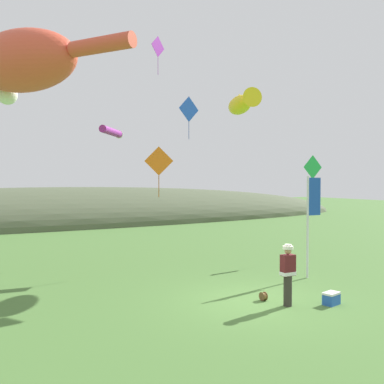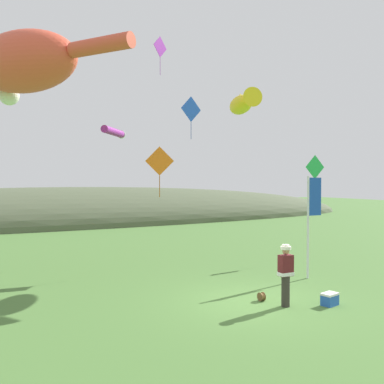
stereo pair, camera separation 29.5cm
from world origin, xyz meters
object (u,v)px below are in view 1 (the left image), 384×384
(picnic_cooler, at_px, (331,298))
(festival_banner_pole, at_px, (311,211))
(kite_spool, at_px, (263,296))
(kite_giant_cat, at_px, (11,64))
(kite_diamond_green, at_px, (313,168))
(kite_diamond_violet, at_px, (158,47))
(kite_diamond_orange, at_px, (159,161))
(kite_tube_streamer, at_px, (112,132))
(kite_fish_windsock, at_px, (242,104))
(kite_diamond_blue, at_px, (189,109))
(festival_attendant, at_px, (288,273))

(picnic_cooler, xyz_separation_m, festival_banner_pole, (1.99, 2.89, 2.27))
(kite_spool, bearing_deg, picnic_cooler, -40.71)
(festival_banner_pole, relative_size, kite_giant_cat, 0.51)
(kite_spool, xyz_separation_m, kite_diamond_green, (6.75, 4.90, 4.08))
(kite_diamond_violet, xyz_separation_m, kite_diamond_green, (5.65, -5.23, -6.24))
(kite_giant_cat, xyz_separation_m, kite_diamond_orange, (5.51, -1.07, -3.55))
(kite_diamond_green, bearing_deg, festival_banner_pole, -134.98)
(picnic_cooler, height_order, kite_tube_streamer, kite_tube_streamer)
(kite_diamond_green, bearing_deg, kite_fish_windsock, -175.95)
(kite_tube_streamer, distance_m, kite_diamond_blue, 4.27)
(kite_fish_windsock, bearing_deg, kite_spool, -117.95)
(kite_fish_windsock, distance_m, kite_diamond_orange, 4.22)
(festival_banner_pole, distance_m, kite_fish_windsock, 5.37)
(kite_diamond_violet, bearing_deg, kite_spool, -96.17)
(kite_diamond_blue, bearing_deg, kite_diamond_green, -49.10)
(picnic_cooler, distance_m, kite_giant_cat, 13.77)
(festival_attendant, xyz_separation_m, kite_diamond_orange, (-0.97, 6.82, 3.43))
(kite_giant_cat, distance_m, kite_diamond_orange, 6.64)
(festival_attendant, height_order, kite_giant_cat, kite_giant_cat)
(kite_diamond_blue, xyz_separation_m, kite_diamond_green, (4.11, -4.74, -3.10))
(festival_attendant, distance_m, kite_diamond_green, 9.20)
(festival_attendant, xyz_separation_m, festival_banner_pole, (3.20, 2.39, 1.50))
(kite_diamond_blue, bearing_deg, festival_banner_pole, -84.07)
(festival_banner_pole, height_order, kite_tube_streamer, kite_tube_streamer)
(kite_fish_windsock, distance_m, kite_diamond_blue, 5.08)
(kite_fish_windsock, height_order, kite_diamond_green, kite_fish_windsock)
(kite_spool, height_order, kite_giant_cat, kite_giant_cat)
(picnic_cooler, distance_m, kite_fish_windsock, 8.90)
(kite_spool, height_order, picnic_cooler, picnic_cooler)
(festival_banner_pole, bearing_deg, kite_diamond_violet, 105.60)
(kite_diamond_orange, distance_m, kite_diamond_green, 7.54)
(festival_attendant, distance_m, kite_giant_cat, 12.37)
(festival_banner_pole, distance_m, kite_diamond_violet, 11.91)
(kite_tube_streamer, xyz_separation_m, kite_diamond_violet, (2.48, -0.00, 4.47))
(kite_tube_streamer, relative_size, kite_diamond_orange, 1.05)
(kite_diamond_orange, height_order, kite_diamond_blue, kite_diamond_blue)
(picnic_cooler, distance_m, kite_diamond_blue, 13.09)
(kite_fish_windsock, height_order, kite_tube_streamer, kite_fish_windsock)
(kite_giant_cat, bearing_deg, kite_spool, -48.93)
(kite_tube_streamer, distance_m, kite_diamond_violet, 5.11)
(kite_spool, xyz_separation_m, kite_fish_windsock, (2.44, 4.59, 6.68))
(kite_tube_streamer, bearing_deg, kite_giant_cat, -148.01)
(kite_fish_windsock, height_order, kite_diamond_orange, kite_fish_windsock)
(festival_attendant, relative_size, kite_spool, 6.76)
(kite_tube_streamer, xyz_separation_m, kite_diamond_green, (8.14, -5.23, -1.77))
(kite_diamond_green, bearing_deg, kite_diamond_blue, 130.90)
(festival_attendant, bearing_deg, festival_banner_pole, 36.73)
(kite_fish_windsock, relative_size, kite_diamond_orange, 1.41)
(kite_spool, distance_m, kite_tube_streamer, 11.78)
(kite_giant_cat, xyz_separation_m, kite_diamond_blue, (8.84, 2.52, -0.63))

